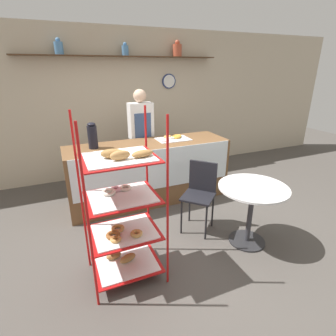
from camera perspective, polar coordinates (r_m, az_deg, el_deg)
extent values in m
plane|color=#4C4742|center=(3.45, 2.72, -14.78)|extent=(14.00, 14.00, 0.00)
cube|color=beige|center=(5.21, -9.47, 13.43)|extent=(10.00, 0.06, 2.70)
cube|color=#4C331E|center=(5.02, -9.63, 22.85)|extent=(3.55, 0.24, 0.02)
cylinder|color=#4C7FB2|center=(4.87, -22.68, 22.93)|extent=(0.14, 0.14, 0.19)
sphere|color=#4C7FB2|center=(4.88, -22.89, 24.30)|extent=(0.07, 0.07, 0.07)
cylinder|color=#4C7FB2|center=(5.03, -9.30, 23.91)|extent=(0.12, 0.12, 0.16)
sphere|color=#4C7FB2|center=(5.04, -9.37, 25.07)|extent=(0.06, 0.06, 0.06)
cylinder|color=#B24C33|center=(5.38, 2.03, 24.21)|extent=(0.17, 0.17, 0.21)
sphere|color=#B24C33|center=(5.39, 2.05, 25.64)|extent=(0.09, 0.09, 0.09)
cylinder|color=navy|center=(5.42, 0.19, 18.37)|extent=(0.28, 0.03, 0.28)
cylinder|color=white|center=(5.40, 0.27, 18.36)|extent=(0.24, 0.00, 0.24)
cube|color=brown|center=(4.16, -4.06, -0.85)|extent=(2.49, 0.70, 0.94)
cube|color=silver|center=(3.78, -2.33, -0.31)|extent=(2.39, 0.01, 0.60)
cylinder|color=#B71414|center=(2.23, -16.89, -11.95)|extent=(0.02, 0.02, 1.68)
cylinder|color=#B71414|center=(2.37, -0.08, -8.83)|extent=(0.02, 0.02, 1.68)
cylinder|color=#B71414|center=(2.71, -18.41, -5.90)|extent=(0.02, 0.02, 1.68)
cylinder|color=#B71414|center=(2.83, -4.50, -3.67)|extent=(0.02, 0.02, 1.68)
cube|color=#B71414|center=(2.92, -8.97, -19.89)|extent=(0.66, 0.53, 0.01)
cube|color=white|center=(2.91, -8.98, -19.71)|extent=(0.58, 0.47, 0.01)
ellipsoid|color=olive|center=(2.89, -8.77, -18.82)|extent=(0.19, 0.12, 0.09)
ellipsoid|color=olive|center=(2.96, -11.73, -18.17)|extent=(0.16, 0.10, 0.07)
cube|color=#B71414|center=(2.68, -9.45, -13.66)|extent=(0.66, 0.53, 0.01)
cube|color=white|center=(2.68, -9.46, -13.45)|extent=(0.58, 0.47, 0.01)
torus|color=tan|center=(2.69, -10.88, -12.80)|extent=(0.13, 0.13, 0.03)
torus|color=tan|center=(2.55, -11.31, -14.95)|extent=(0.10, 0.10, 0.03)
torus|color=tan|center=(2.59, -6.88, -13.96)|extent=(0.12, 0.12, 0.04)
torus|color=brown|center=(2.60, -11.84, -14.12)|extent=(0.13, 0.13, 0.04)
cube|color=#B71414|center=(2.49, -9.97, -6.35)|extent=(0.66, 0.53, 0.01)
cube|color=white|center=(2.48, -9.99, -6.10)|extent=(0.58, 0.47, 0.01)
torus|color=silver|center=(2.53, -12.81, -5.16)|extent=(0.13, 0.13, 0.04)
torus|color=#EAB2C1|center=(2.58, -11.31, -4.53)|extent=(0.11, 0.11, 0.03)
torus|color=silver|center=(2.59, -9.27, -4.29)|extent=(0.12, 0.12, 0.03)
cube|color=#B71414|center=(2.34, -10.56, 2.07)|extent=(0.66, 0.53, 0.01)
cube|color=white|center=(2.33, -10.58, 2.35)|extent=(0.58, 0.47, 0.01)
ellipsoid|color=olive|center=(2.28, -5.57, 3.15)|extent=(0.23, 0.14, 0.06)
ellipsoid|color=olive|center=(2.28, -12.02, 3.10)|extent=(0.22, 0.15, 0.08)
ellipsoid|color=#B27F47|center=(2.22, -10.38, 2.73)|extent=(0.18, 0.08, 0.08)
cube|color=#282833|center=(4.62, -5.62, 1.13)|extent=(0.24, 0.19, 0.90)
cube|color=silver|center=(4.43, -5.97, 10.19)|extent=(0.39, 0.22, 0.58)
cube|color=#334770|center=(4.34, -5.45, 8.58)|extent=(0.27, 0.01, 0.49)
sphere|color=beige|center=(4.37, -6.17, 15.37)|extent=(0.21, 0.21, 0.21)
cylinder|color=#262628|center=(3.51, 16.74, -14.88)|extent=(0.44, 0.44, 0.02)
cylinder|color=#333338|center=(3.32, 17.40, -9.80)|extent=(0.06, 0.06, 0.70)
cylinder|color=white|center=(3.15, 18.11, -4.09)|extent=(0.80, 0.80, 0.02)
cylinder|color=black|center=(3.39, 2.93, -10.65)|extent=(0.02, 0.02, 0.48)
cylinder|color=black|center=(3.31, 8.28, -11.72)|extent=(0.02, 0.02, 0.48)
cylinder|color=black|center=(3.66, 4.73, -8.18)|extent=(0.02, 0.02, 0.48)
cylinder|color=black|center=(3.58, 9.68, -9.09)|extent=(0.02, 0.02, 0.48)
cube|color=black|center=(3.36, 6.58, -6.19)|extent=(0.54, 0.54, 0.02)
cube|color=black|center=(3.42, 7.59, -1.77)|extent=(0.27, 0.28, 0.40)
cylinder|color=black|center=(3.84, -16.08, 6.47)|extent=(0.13, 0.13, 0.32)
ellipsoid|color=black|center=(3.80, -16.36, 9.11)|extent=(0.11, 0.11, 0.05)
cube|color=silver|center=(4.19, 1.13, 6.29)|extent=(0.52, 0.36, 0.01)
torus|color=silver|center=(4.05, -0.61, 6.08)|extent=(0.12, 0.12, 0.04)
torus|color=silver|center=(4.21, 0.74, 6.65)|extent=(0.12, 0.12, 0.03)
torus|color=tan|center=(4.24, -0.08, 6.80)|extent=(0.12, 0.12, 0.04)
torus|color=gold|center=(4.30, 2.08, 6.97)|extent=(0.13, 0.13, 0.03)
torus|color=gold|center=(4.23, 1.81, 6.76)|extent=(0.14, 0.14, 0.04)
torus|color=#EAB2C1|center=(4.04, -0.70, 6.07)|extent=(0.11, 0.11, 0.03)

